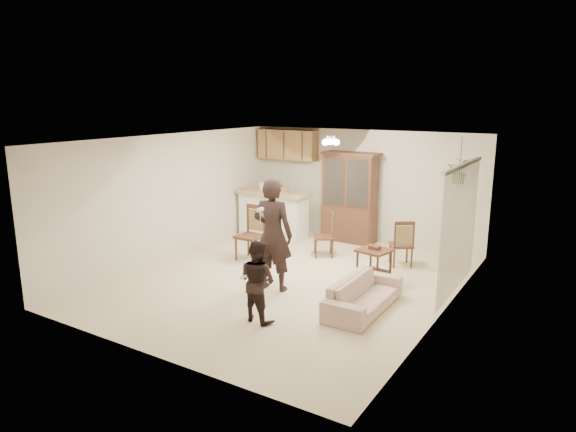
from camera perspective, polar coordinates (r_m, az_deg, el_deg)
The scene contains 23 objects.
floor at distance 9.25m, azimuth -0.04°, elevation -7.13°, with size 6.50×6.50×0.00m, color beige.
ceiling at distance 8.71m, azimuth -0.05°, elevation 8.51°, with size 5.50×6.50×0.02m, color white.
wall_back at distance 11.73m, azimuth 8.36°, elevation 3.37°, with size 5.50×0.02×2.50m, color beige.
wall_front at distance 6.46m, azimuth -15.47°, elevation -4.85°, with size 5.50×0.02×2.50m, color beige.
wall_left at distance 10.58m, azimuth -12.82°, elevation 2.14°, with size 0.02×6.50×2.50m, color beige.
wall_right at distance 7.84m, azimuth 17.30°, elevation -1.84°, with size 0.02×6.50×2.50m, color beige.
breakfast_bar at distance 11.96m, azimuth -1.65°, elevation 0.02°, with size 1.60×0.55×1.00m, color silver.
bar_top at distance 11.85m, azimuth -1.67°, elevation 2.61°, with size 1.75×0.70×0.08m, color tan.
upper_cabinets at distance 12.34m, azimuth -0.04°, elevation 7.95°, with size 1.50×0.34×0.70m, color brown.
vertical_blinds at distance 8.74m, azimuth 18.49°, elevation -1.46°, with size 0.06×2.30×2.10m, color beige, non-canonical shape.
ceiling_fixture at distance 9.67m, azimuth 4.76°, elevation 8.31°, with size 0.36×0.36×0.20m, color beige, non-canonical shape.
hanging_plant at distance 10.13m, azimuth 18.55°, elevation 4.77°, with size 0.43×0.37×0.48m, color #2D5120.
plant_cord at distance 10.09m, azimuth 18.68°, elevation 6.59°, with size 0.01×0.01×0.65m, color black.
sofa at distance 7.98m, azimuth 8.44°, elevation -7.79°, with size 1.87×0.73×0.73m, color beige.
adult at distance 8.57m, azimuth -1.70°, elevation -2.44°, with size 0.66×0.43×1.80m, color black.
child at distance 7.44m, azimuth -3.42°, elevation -6.69°, with size 0.66×0.51×1.35m, color black.
china_hutch at distance 11.59m, azimuth 6.87°, elevation 2.02°, with size 1.29×0.53×2.02m.
side_table at distance 9.26m, azimuth 9.53°, elevation -5.32°, with size 0.62×0.62×0.64m.
chair_bar at distance 10.31m, azimuth -4.24°, elevation -3.23°, with size 0.50×0.50×1.09m.
chair_hutch_left at distance 10.57m, azimuth 3.98°, elevation -3.11°, with size 0.55×0.55×0.91m.
chair_hutch_right at distance 10.19m, azimuth 12.42°, elevation -3.98°, with size 0.56×0.56×0.92m.
controller_adult at distance 8.04m, azimuth -3.11°, elevation 0.71°, with size 0.05×0.17×0.05m, color silver.
controller_child at distance 7.23m, azimuth -4.97°, elevation -6.76°, with size 0.03×0.10×0.03m, color silver.
Camera 1 is at (4.58, -7.38, 3.17)m, focal length 32.00 mm.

